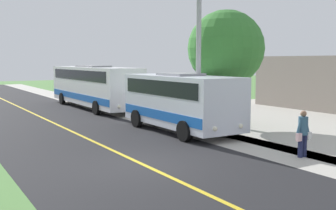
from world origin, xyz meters
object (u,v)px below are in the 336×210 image
object	(u,v)px
street_light_pole	(197,31)
pedestrian_with_bags	(303,132)
transit_bus_rear	(93,85)
tree_curbside	(226,49)
shuttle_bus_front	(180,99)

from	to	relation	value
street_light_pole	pedestrian_with_bags	bearing A→B (deg)	94.45
transit_bus_rear	street_light_pole	world-z (taller)	street_light_pole
transit_bus_rear	tree_curbside	world-z (taller)	tree_curbside
pedestrian_with_bags	street_light_pole	bearing A→B (deg)	-85.55
transit_bus_rear	pedestrian_with_bags	world-z (taller)	transit_bus_rear
pedestrian_with_bags	tree_curbside	bearing A→B (deg)	-106.81
pedestrian_with_bags	tree_curbside	size ratio (longest dim) A/B	0.28
street_light_pole	transit_bus_rear	bearing A→B (deg)	-88.27
shuttle_bus_front	tree_curbside	size ratio (longest dim) A/B	1.20
tree_curbside	pedestrian_with_bags	bearing A→B (deg)	73.19
street_light_pole	tree_curbside	bearing A→B (deg)	-159.65
street_light_pole	shuttle_bus_front	bearing A→B (deg)	-67.99
transit_bus_rear	pedestrian_with_bags	xyz separation A→B (m)	(-0.83, 18.16, -0.80)
transit_bus_rear	street_light_pole	bearing A→B (deg)	91.73
transit_bus_rear	shuttle_bus_front	bearing A→B (deg)	90.16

